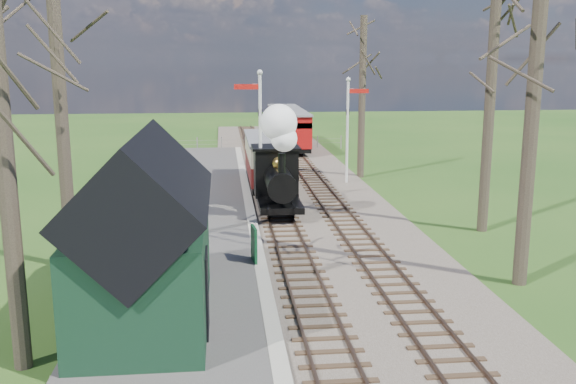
# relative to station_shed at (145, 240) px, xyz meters

# --- Properties ---
(distant_hills) EXTENTS (114.40, 48.00, 22.02)m
(distant_hills) POSITION_rel_station_shed_xyz_m (5.70, 60.38, -18.47)
(distant_hills) COLOR #385B23
(distant_hills) RESTS_ON ground
(ballast_bed) EXTENTS (8.00, 60.00, 0.10)m
(ballast_bed) POSITION_rel_station_shed_xyz_m (5.60, 18.00, -2.22)
(ballast_bed) COLOR brown
(ballast_bed) RESTS_ON ground
(track_near) EXTENTS (1.60, 60.00, 0.15)m
(track_near) POSITION_rel_station_shed_xyz_m (4.30, 18.00, -2.17)
(track_near) COLOR brown
(track_near) RESTS_ON ground
(track_far) EXTENTS (1.60, 60.00, 0.15)m
(track_far) POSITION_rel_station_shed_xyz_m (6.90, 18.00, -2.17)
(track_far) COLOR brown
(track_far) RESTS_ON ground
(platform) EXTENTS (5.00, 44.00, 0.20)m
(platform) POSITION_rel_station_shed_xyz_m (0.80, 10.00, -2.17)
(platform) COLOR #474442
(platform) RESTS_ON ground
(coping_strip) EXTENTS (0.40, 44.00, 0.21)m
(coping_strip) POSITION_rel_station_shed_xyz_m (3.10, 10.00, -2.16)
(coping_strip) COLOR #B2AD9E
(coping_strip) RESTS_ON ground
(station_shed) EXTENTS (3.25, 6.30, 4.78)m
(station_shed) POSITION_rel_station_shed_xyz_m (0.00, 0.00, 0.00)
(station_shed) COLOR black
(station_shed) RESTS_ON platform
(semaphore_near) EXTENTS (1.22, 0.24, 6.22)m
(semaphore_near) POSITION_rel_station_shed_xyz_m (3.53, 12.00, 1.35)
(semaphore_near) COLOR silver
(semaphore_near) RESTS_ON ground
(semaphore_far) EXTENTS (1.22, 0.24, 5.72)m
(semaphore_far) POSITION_rel_station_shed_xyz_m (8.67, 18.00, 1.08)
(semaphore_far) COLOR silver
(semaphore_far) RESTS_ON ground
(bare_trees) EXTENTS (15.51, 22.39, 12.00)m
(bare_trees) POSITION_rel_station_shed_xyz_m (5.63, 6.10, 2.94)
(bare_trees) COLOR #382D23
(bare_trees) RESTS_ON ground
(fence_line) EXTENTS (12.60, 0.08, 1.00)m
(fence_line) POSITION_rel_station_shed_xyz_m (4.60, 32.00, -1.72)
(fence_line) COLOR slate
(fence_line) RESTS_ON ground
(locomotive) EXTENTS (1.89, 4.41, 4.72)m
(locomotive) POSITION_rel_station_shed_xyz_m (4.29, 11.21, -0.10)
(locomotive) COLOR black
(locomotive) RESTS_ON ground
(coach) EXTENTS (2.20, 7.55, 2.32)m
(coach) POSITION_rel_station_shed_xyz_m (4.30, 17.28, -0.68)
(coach) COLOR black
(coach) RESTS_ON ground
(red_carriage_a) EXTENTS (2.28, 5.65, 2.40)m
(red_carriage_a) POSITION_rel_station_shed_xyz_m (6.90, 29.66, -0.63)
(red_carriage_a) COLOR black
(red_carriage_a) RESTS_ON ground
(red_carriage_b) EXTENTS (2.28, 5.65, 2.40)m
(red_carriage_b) POSITION_rel_station_shed_xyz_m (6.90, 35.16, -0.63)
(red_carriage_b) COLOR black
(red_carriage_b) RESTS_ON ground
(sign_board) EXTENTS (0.19, 0.80, 1.17)m
(sign_board) POSITION_rel_station_shed_xyz_m (2.92, 4.40, -1.48)
(sign_board) COLOR #0E4321
(sign_board) RESTS_ON platform
(bench) EXTENTS (0.79, 1.31, 0.72)m
(bench) POSITION_rel_station_shed_xyz_m (0.95, -0.17, -1.73)
(bench) COLOR #452818
(bench) RESTS_ON platform
(person) EXTENTS (0.47, 0.62, 1.53)m
(person) POSITION_rel_station_shed_xyz_m (1.26, 1.83, -1.30)
(person) COLOR black
(person) RESTS_ON platform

